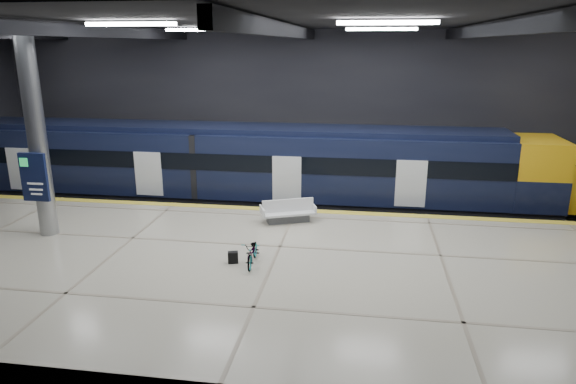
# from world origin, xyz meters

# --- Properties ---
(ground) EXTENTS (30.00, 30.00, 0.00)m
(ground) POSITION_xyz_m (0.00, 0.00, 0.00)
(ground) COLOR black
(ground) RESTS_ON ground
(room_shell) EXTENTS (30.10, 16.10, 8.05)m
(room_shell) POSITION_xyz_m (-0.00, 0.00, 5.72)
(room_shell) COLOR black
(room_shell) RESTS_ON ground
(platform) EXTENTS (30.00, 11.00, 1.10)m
(platform) POSITION_xyz_m (0.00, -2.50, 0.55)
(platform) COLOR beige
(platform) RESTS_ON ground
(safety_strip) EXTENTS (30.00, 0.40, 0.01)m
(safety_strip) POSITION_xyz_m (0.00, 2.75, 1.11)
(safety_strip) COLOR yellow
(safety_strip) RESTS_ON platform
(rails) EXTENTS (30.00, 1.52, 0.16)m
(rails) POSITION_xyz_m (0.00, 5.50, 0.08)
(rails) COLOR gray
(rails) RESTS_ON ground
(train) EXTENTS (29.40, 2.84, 3.79)m
(train) POSITION_xyz_m (-1.75, 5.50, 2.06)
(train) COLOR black
(train) RESTS_ON ground
(bench) EXTENTS (2.11, 1.48, 0.86)m
(bench) POSITION_xyz_m (-0.10, 1.40, 1.40)
(bench) COLOR #595B60
(bench) RESTS_ON platform
(bicycle) EXTENTS (0.59, 1.49, 0.77)m
(bicycle) POSITION_xyz_m (-0.57, -2.47, 1.49)
(bicycle) COLOR #99999E
(bicycle) RESTS_ON platform
(pannier_bag) EXTENTS (0.34, 0.25, 0.35)m
(pannier_bag) POSITION_xyz_m (-1.17, -2.47, 1.28)
(pannier_bag) COLOR black
(pannier_bag) RESTS_ON platform
(info_column) EXTENTS (0.90, 0.78, 6.90)m
(info_column) POSITION_xyz_m (-8.00, -1.03, 4.46)
(info_column) COLOR #9EA0A5
(info_column) RESTS_ON platform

